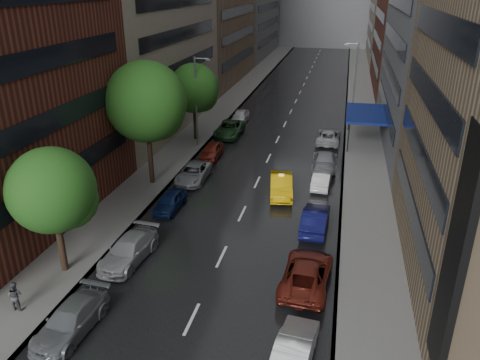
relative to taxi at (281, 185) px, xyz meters
name	(u,v)px	position (x,y,z in m)	size (l,w,h in m)	color
road	(294,104)	(-2.33, 30.07, -0.80)	(14.00, 140.00, 0.01)	black
sidewalk_left	(231,101)	(-11.33, 30.07, -0.73)	(4.00, 140.00, 0.15)	gray
sidewalk_right	(361,107)	(6.67, 30.07, -0.73)	(4.00, 140.00, 0.15)	gray
tree_near	(52,191)	(-10.93, -13.50, 4.44)	(4.82, 4.82, 7.68)	#382619
tree_mid	(146,102)	(-10.93, -0.18, 6.24)	(6.45, 6.45, 10.28)	#382619
tree_far	(194,88)	(-10.93, 11.99, 4.80)	(5.14, 5.14, 8.19)	#382619
taxi	(281,185)	(0.00, 0.00, 0.00)	(1.71, 4.90, 1.61)	yellow
parked_cars_left	(197,169)	(-7.73, 2.20, -0.07)	(2.77, 42.44, 1.60)	slate
parked_cars_right	(319,196)	(3.07, -1.29, -0.05)	(2.89, 36.68, 1.58)	white
ped_black_umbrella	(13,289)	(-11.34, -17.29, 0.59)	(0.96, 0.98, 2.09)	#4A4B4F
street_lamp_left	(197,100)	(-10.05, 10.07, 4.08)	(1.74, 0.22, 9.00)	gray
street_lamp_right	(355,78)	(5.39, 25.07, 4.08)	(1.74, 0.22, 9.00)	gray
awning	(366,114)	(6.66, 15.07, 2.33)	(4.00, 8.00, 3.12)	navy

